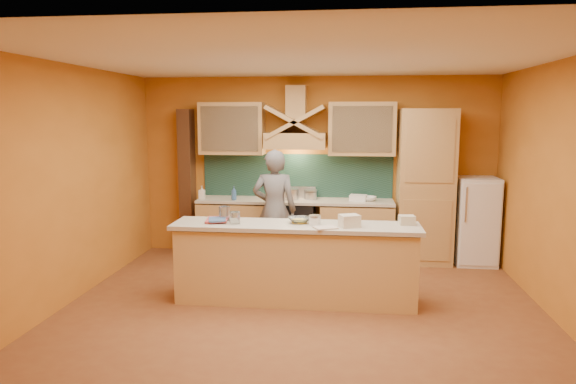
# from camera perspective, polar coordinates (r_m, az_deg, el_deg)

# --- Properties ---
(floor) EXTENTS (5.50, 5.00, 0.01)m
(floor) POSITION_cam_1_polar(r_m,az_deg,el_deg) (5.99, 1.50, -13.07)
(floor) COLOR brown
(floor) RESTS_ON ground
(ceiling) EXTENTS (5.50, 5.00, 0.01)m
(ceiling) POSITION_cam_1_polar(r_m,az_deg,el_deg) (5.60, 1.61, 14.62)
(ceiling) COLOR white
(ceiling) RESTS_ON wall_back
(wall_back) EXTENTS (5.50, 0.02, 2.80)m
(wall_back) POSITION_cam_1_polar(r_m,az_deg,el_deg) (8.10, 3.12, 2.82)
(wall_back) COLOR #C27325
(wall_back) RESTS_ON floor
(wall_front) EXTENTS (5.50, 0.02, 2.80)m
(wall_front) POSITION_cam_1_polar(r_m,az_deg,el_deg) (3.19, -2.46, -6.10)
(wall_front) COLOR #C27325
(wall_front) RESTS_ON floor
(wall_left) EXTENTS (0.02, 5.00, 2.80)m
(wall_left) POSITION_cam_1_polar(r_m,az_deg,el_deg) (6.48, -23.47, 0.68)
(wall_left) COLOR #C27325
(wall_left) RESTS_ON floor
(wall_right) EXTENTS (0.02, 5.00, 2.80)m
(wall_right) POSITION_cam_1_polar(r_m,az_deg,el_deg) (6.05, 28.49, -0.17)
(wall_right) COLOR #C27325
(wall_right) RESTS_ON floor
(base_cabinet_left) EXTENTS (1.10, 0.60, 0.86)m
(base_cabinet_left) POSITION_cam_1_polar(r_m,az_deg,el_deg) (8.14, -5.90, -4.11)
(base_cabinet_left) COLOR tan
(base_cabinet_left) RESTS_ON floor
(base_cabinet_right) EXTENTS (1.10, 0.60, 0.86)m
(base_cabinet_right) POSITION_cam_1_polar(r_m,az_deg,el_deg) (7.95, 7.63, -4.44)
(base_cabinet_right) COLOR tan
(base_cabinet_right) RESTS_ON floor
(counter_top) EXTENTS (3.00, 0.62, 0.04)m
(counter_top) POSITION_cam_1_polar(r_m,az_deg,el_deg) (7.90, 0.79, -0.98)
(counter_top) COLOR beige
(counter_top) RESTS_ON base_cabinet_left
(stove) EXTENTS (0.60, 0.58, 0.90)m
(stove) POSITION_cam_1_polar(r_m,az_deg,el_deg) (7.99, 0.78, -4.16)
(stove) COLOR black
(stove) RESTS_ON floor
(backsplash) EXTENTS (3.00, 0.03, 0.70)m
(backsplash) POSITION_cam_1_polar(r_m,az_deg,el_deg) (8.13, 1.00, 1.78)
(backsplash) COLOR #193730
(backsplash) RESTS_ON wall_back
(range_hood) EXTENTS (0.92, 0.50, 0.24)m
(range_hood) POSITION_cam_1_polar(r_m,az_deg,el_deg) (7.85, 0.84, 5.72)
(range_hood) COLOR tan
(range_hood) RESTS_ON wall_back
(hood_chimney) EXTENTS (0.30, 0.30, 0.50)m
(hood_chimney) POSITION_cam_1_polar(r_m,az_deg,el_deg) (7.94, 0.92, 9.94)
(hood_chimney) COLOR tan
(hood_chimney) RESTS_ON wall_back
(upper_cabinet_left) EXTENTS (1.00, 0.35, 0.80)m
(upper_cabinet_left) POSITION_cam_1_polar(r_m,az_deg,el_deg) (8.08, -6.23, 7.03)
(upper_cabinet_left) COLOR tan
(upper_cabinet_left) RESTS_ON wall_back
(upper_cabinet_right) EXTENTS (1.00, 0.35, 0.80)m
(upper_cabinet_right) POSITION_cam_1_polar(r_m,az_deg,el_deg) (7.88, 8.20, 6.95)
(upper_cabinet_right) COLOR tan
(upper_cabinet_right) RESTS_ON wall_back
(pantry_column) EXTENTS (0.80, 0.60, 2.30)m
(pantry_column) POSITION_cam_1_polar(r_m,az_deg,el_deg) (7.91, 14.99, 0.57)
(pantry_column) COLOR tan
(pantry_column) RESTS_ON floor
(fridge) EXTENTS (0.58, 0.60, 1.30)m
(fridge) POSITION_cam_1_polar(r_m,az_deg,el_deg) (8.13, 20.10, -3.02)
(fridge) COLOR white
(fridge) RESTS_ON floor
(trim_column_left) EXTENTS (0.20, 0.30, 2.30)m
(trim_column_left) POSITION_cam_1_polar(r_m,az_deg,el_deg) (8.37, -11.12, 1.13)
(trim_column_left) COLOR #472816
(trim_column_left) RESTS_ON floor
(island_body) EXTENTS (2.80, 0.55, 0.88)m
(island_body) POSITION_cam_1_polar(r_m,az_deg,el_deg) (6.14, 0.83, -8.18)
(island_body) COLOR #E0B872
(island_body) RESTS_ON floor
(island_top) EXTENTS (2.90, 0.62, 0.05)m
(island_top) POSITION_cam_1_polar(r_m,az_deg,el_deg) (6.02, 0.84, -3.80)
(island_top) COLOR beige
(island_top) RESTS_ON island_body
(person) EXTENTS (0.64, 0.43, 1.73)m
(person) POSITION_cam_1_polar(r_m,az_deg,el_deg) (7.33, -1.51, -2.01)
(person) COLOR slate
(person) RESTS_ON floor
(pot_large) EXTENTS (0.30, 0.30, 0.16)m
(pot_large) POSITION_cam_1_polar(r_m,az_deg,el_deg) (7.93, 0.29, -0.35)
(pot_large) COLOR silver
(pot_large) RESTS_ON stove
(pot_small) EXTENTS (0.26, 0.26, 0.14)m
(pot_small) POSITION_cam_1_polar(r_m,az_deg,el_deg) (7.91, 2.51, -0.46)
(pot_small) COLOR silver
(pot_small) RESTS_ON stove
(soap_bottle_a) EXTENTS (0.10, 0.10, 0.20)m
(soap_bottle_a) POSITION_cam_1_polar(r_m,az_deg,el_deg) (8.08, -9.55, -0.02)
(soap_bottle_a) COLOR silver
(soap_bottle_a) RESTS_ON counter_top
(soap_bottle_b) EXTENTS (0.10, 0.10, 0.22)m
(soap_bottle_b) POSITION_cam_1_polar(r_m,az_deg,el_deg) (7.86, -6.04, -0.12)
(soap_bottle_b) COLOR #365E97
(soap_bottle_b) RESTS_ON counter_top
(bowl_back) EXTENTS (0.26, 0.26, 0.07)m
(bowl_back) POSITION_cam_1_polar(r_m,az_deg,el_deg) (7.86, 9.00, -0.74)
(bowl_back) COLOR white
(bowl_back) RESTS_ON counter_top
(dish_rack) EXTENTS (0.28, 0.23, 0.09)m
(dish_rack) POSITION_cam_1_polar(r_m,az_deg,el_deg) (7.85, 7.79, -0.65)
(dish_rack) COLOR white
(dish_rack) RESTS_ON counter_top
(book_lower) EXTENTS (0.30, 0.37, 0.03)m
(book_lower) POSITION_cam_1_polar(r_m,az_deg,el_deg) (6.24, -9.04, -3.08)
(book_lower) COLOR #BF4447
(book_lower) RESTS_ON island_top
(book_upper) EXTENTS (0.26, 0.32, 0.02)m
(book_upper) POSITION_cam_1_polar(r_m,az_deg,el_deg) (6.16, -8.80, -3.06)
(book_upper) COLOR #3E5A88
(book_upper) RESTS_ON island_top
(jar_large) EXTENTS (0.14, 0.14, 0.17)m
(jar_large) POSITION_cam_1_polar(r_m,az_deg,el_deg) (6.25, -7.07, -2.37)
(jar_large) COLOR silver
(jar_large) RESTS_ON island_top
(jar_small) EXTENTS (0.15, 0.15, 0.14)m
(jar_small) POSITION_cam_1_polar(r_m,az_deg,el_deg) (6.04, -5.94, -2.87)
(jar_small) COLOR silver
(jar_small) RESTS_ON island_top
(kitchen_scale) EXTENTS (0.13, 0.13, 0.09)m
(kitchen_scale) POSITION_cam_1_polar(r_m,az_deg,el_deg) (5.96, 3.01, -3.24)
(kitchen_scale) COLOR white
(kitchen_scale) RESTS_ON island_top
(mixing_bowl) EXTENTS (0.34, 0.34, 0.06)m
(mixing_bowl) POSITION_cam_1_polar(r_m,az_deg,el_deg) (6.07, 1.26, -3.14)
(mixing_bowl) COLOR silver
(mixing_bowl) RESTS_ON island_top
(cloth) EXTENTS (0.31, 0.28, 0.02)m
(cloth) POSITION_cam_1_polar(r_m,az_deg,el_deg) (5.79, 4.17, -3.97)
(cloth) COLOR beige
(cloth) RESTS_ON island_top
(grocery_bag_a) EXTENTS (0.26, 0.24, 0.14)m
(grocery_bag_a) POSITION_cam_1_polar(r_m,az_deg,el_deg) (5.89, 6.85, -3.20)
(grocery_bag_a) COLOR beige
(grocery_bag_a) RESTS_ON island_top
(grocery_bag_b) EXTENTS (0.19, 0.16, 0.11)m
(grocery_bag_b) POSITION_cam_1_polar(r_m,az_deg,el_deg) (6.12, 13.06, -3.06)
(grocery_bag_b) COLOR beige
(grocery_bag_b) RESTS_ON island_top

